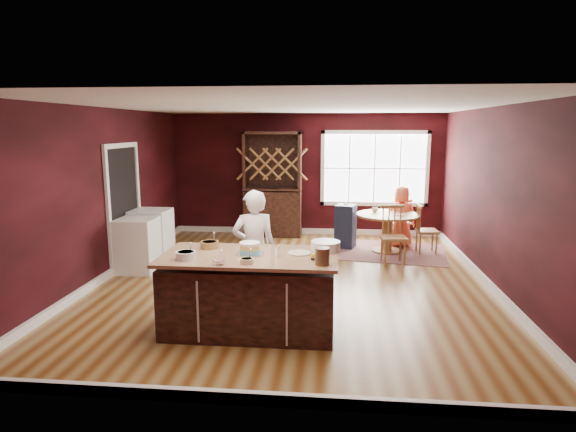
% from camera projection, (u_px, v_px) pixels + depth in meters
% --- Properties ---
extents(room_shell, '(7.00, 7.00, 7.00)m').
position_uv_depth(room_shell, '(293.00, 196.00, 7.35)').
color(room_shell, olive).
rests_on(room_shell, ground).
extents(window, '(2.36, 0.10, 1.66)m').
position_uv_depth(window, '(374.00, 168.00, 10.58)').
color(window, white).
rests_on(window, room_shell).
extents(doorway, '(0.08, 1.26, 2.13)m').
position_uv_depth(doorway, '(125.00, 208.00, 8.28)').
color(doorway, white).
rests_on(doorway, room_shell).
extents(kitchen_island, '(2.06, 1.08, 0.92)m').
position_uv_depth(kitchen_island, '(250.00, 294.00, 5.71)').
color(kitchen_island, black).
rests_on(kitchen_island, ground).
extents(dining_table, '(1.21, 1.21, 0.75)m').
position_uv_depth(dining_table, '(387.00, 225.00, 9.29)').
color(dining_table, '#945A30').
rests_on(dining_table, ground).
extents(baker, '(0.66, 0.53, 1.59)m').
position_uv_depth(baker, '(254.00, 249.00, 6.38)').
color(baker, white).
rests_on(baker, ground).
extents(layer_cake, '(0.34, 0.34, 0.14)m').
position_uv_depth(layer_cake, '(250.00, 248.00, 5.65)').
color(layer_cake, white).
rests_on(layer_cake, kitchen_island).
extents(bowl_blue, '(0.23, 0.23, 0.09)m').
position_uv_depth(bowl_blue, '(186.00, 255.00, 5.43)').
color(bowl_blue, silver).
rests_on(bowl_blue, kitchen_island).
extents(bowl_yellow, '(0.22, 0.22, 0.08)m').
position_uv_depth(bowl_yellow, '(210.00, 245.00, 5.93)').
color(bowl_yellow, brown).
rests_on(bowl_yellow, kitchen_island).
extents(bowl_pink, '(0.14, 0.14, 0.05)m').
position_uv_depth(bowl_pink, '(219.00, 262.00, 5.22)').
color(bowl_pink, white).
rests_on(bowl_pink, kitchen_island).
extents(bowl_olive, '(0.15, 0.15, 0.06)m').
position_uv_depth(bowl_olive, '(247.00, 261.00, 5.26)').
color(bowl_olive, beige).
rests_on(bowl_olive, kitchen_island).
extents(drinking_glass, '(0.07, 0.07, 0.14)m').
position_uv_depth(drinking_glass, '(278.00, 251.00, 5.51)').
color(drinking_glass, silver).
rests_on(drinking_glass, kitchen_island).
extents(dinner_plate, '(0.28, 0.28, 0.02)m').
position_uv_depth(dinner_plate, '(299.00, 253.00, 5.67)').
color(dinner_plate, beige).
rests_on(dinner_plate, kitchen_island).
extents(white_tub, '(0.35, 0.35, 0.12)m').
position_uv_depth(white_tub, '(326.00, 246.00, 5.79)').
color(white_tub, silver).
rests_on(white_tub, kitchen_island).
extents(stoneware_crock, '(0.16, 0.16, 0.19)m').
position_uv_depth(stoneware_crock, '(322.00, 256.00, 5.20)').
color(stoneware_crock, brown).
rests_on(stoneware_crock, kitchen_island).
extents(toy_figurine, '(0.05, 0.05, 0.08)m').
position_uv_depth(toy_figurine, '(313.00, 257.00, 5.38)').
color(toy_figurine, yellow).
rests_on(toy_figurine, kitchen_island).
extents(rug, '(2.48, 2.06, 0.01)m').
position_uv_depth(rug, '(386.00, 251.00, 9.39)').
color(rug, brown).
rests_on(rug, ground).
extents(chair_east, '(0.40, 0.42, 0.96)m').
position_uv_depth(chair_east, '(427.00, 229.00, 9.21)').
color(chair_east, '#9C6237').
rests_on(chair_east, ground).
extents(chair_south, '(0.48, 0.46, 1.05)m').
position_uv_depth(chair_south, '(393.00, 235.00, 8.46)').
color(chair_south, brown).
rests_on(chair_south, ground).
extents(chair_north, '(0.49, 0.47, 0.95)m').
position_uv_depth(chair_north, '(399.00, 220.00, 10.05)').
color(chair_north, brown).
rests_on(chair_north, ground).
extents(seated_woman, '(0.64, 0.45, 1.24)m').
position_uv_depth(seated_woman, '(401.00, 217.00, 9.67)').
color(seated_woman, '#EB613F').
rests_on(seated_woman, ground).
extents(high_chair, '(0.46, 0.46, 0.91)m').
position_uv_depth(high_chair, '(345.00, 225.00, 9.64)').
color(high_chair, '#171A35').
rests_on(high_chair, ground).
extents(toddler, '(0.18, 0.14, 0.26)m').
position_uv_depth(toddler, '(348.00, 207.00, 9.66)').
color(toddler, '#8CA5BF').
rests_on(toddler, high_chair).
extents(table_plate, '(0.19, 0.19, 0.01)m').
position_uv_depth(table_plate, '(400.00, 215.00, 9.10)').
color(table_plate, beige).
rests_on(table_plate, dining_table).
extents(table_cup, '(0.12, 0.12, 0.09)m').
position_uv_depth(table_cup, '(375.00, 210.00, 9.46)').
color(table_cup, silver).
rests_on(table_cup, dining_table).
extents(hutch, '(1.26, 0.52, 2.30)m').
position_uv_depth(hutch, '(273.00, 184.00, 10.61)').
color(hutch, '#311D12').
rests_on(hutch, ground).
extents(washer, '(0.62, 0.60, 0.90)m').
position_uv_depth(washer, '(137.00, 245.00, 8.04)').
color(washer, white).
rests_on(washer, ground).
extents(dryer, '(0.65, 0.63, 0.94)m').
position_uv_depth(dryer, '(152.00, 235.00, 8.66)').
color(dryer, white).
rests_on(dryer, ground).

